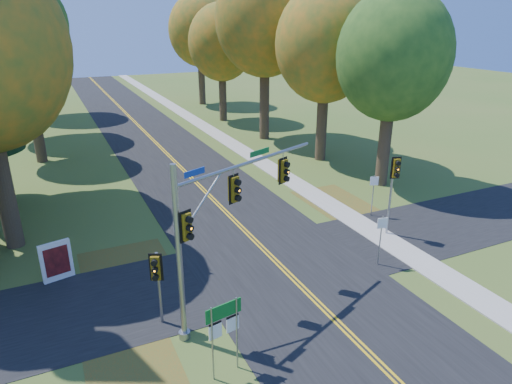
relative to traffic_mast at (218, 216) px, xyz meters
name	(u,v)px	position (x,y,z in m)	size (l,w,h in m)	color
ground	(300,285)	(3.84, 0.59, -4.24)	(160.00, 160.00, 0.00)	#3F5F21
road_main	(300,285)	(3.84, 0.59, -4.23)	(8.00, 160.00, 0.02)	black
road_cross	(278,264)	(3.84, 2.59, -4.23)	(60.00, 6.00, 0.02)	black
centerline_left	(298,285)	(3.74, 0.59, -4.21)	(0.10, 160.00, 0.01)	gold
centerline_right	(302,284)	(3.94, 0.59, -4.21)	(0.10, 160.00, 0.01)	gold
sidewalk_east	(410,255)	(10.04, 0.59, -4.21)	(1.60, 160.00, 0.06)	#9E998E
leaf_patch_w_near	(130,274)	(-2.66, 4.59, -4.23)	(4.00, 6.00, 0.00)	brown
leaf_patch_e	(347,209)	(10.64, 6.59, -4.23)	(3.50, 8.00, 0.00)	brown
tree_e_a	(394,56)	(15.41, 9.37, 4.30)	(7.20, 7.20, 12.73)	#38281C
tree_e_b	(326,45)	(14.81, 16.17, 4.66)	(7.60, 7.60, 13.33)	#38281C
tree_w_c	(25,59)	(-5.69, 25.06, 3.71)	(6.80, 6.80, 11.91)	#38281C
tree_e_c	(265,19)	(13.73, 24.28, 6.43)	(8.80, 8.80, 15.79)	#38281C
tree_w_d	(15,30)	(-6.28, 33.78, 5.54)	(8.20, 8.20, 14.56)	#38281C
tree_e_d	(222,43)	(13.11, 33.47, 4.00)	(7.00, 7.00, 12.32)	#38281C
tree_w_e	(29,24)	(-5.08, 44.68, 5.84)	(8.40, 8.40, 14.97)	#38281C
tree_e_e	(200,31)	(14.32, 44.17, 4.96)	(7.80, 7.80, 13.74)	#38281C
traffic_mast	(218,216)	(0.00, 0.00, 0.00)	(6.74, 3.15, 6.59)	gray
east_signal_pole	(394,177)	(10.50, 2.79, -0.94)	(0.49, 0.58, 4.35)	#909498
ped_signal_pole	(157,273)	(-2.26, 0.42, -1.96)	(0.45, 0.55, 3.06)	gray
route_sign_cluster	(224,324)	(-0.96, -2.89, -2.32)	(1.25, 0.27, 2.72)	gray
info_kiosk	(57,261)	(-5.54, 5.50, -3.33)	(1.32, 0.48, 1.82)	white
reg_sign_e_north	(373,188)	(11.34, 5.25, -2.53)	(0.45, 0.23, 2.49)	gray
reg_sign_e_south	(381,232)	(8.04, 0.57, -2.53)	(0.47, 0.13, 2.49)	gray
reg_sign_w	(180,236)	(-0.36, 4.16, -2.59)	(0.45, 0.16, 2.41)	gray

